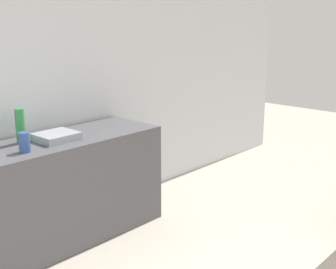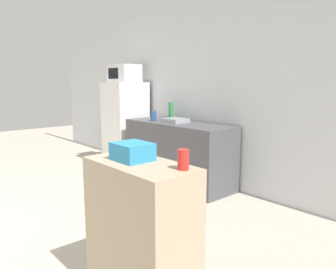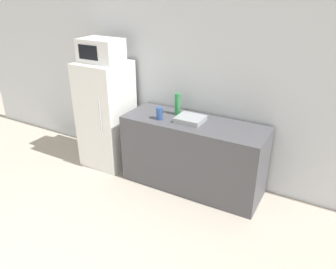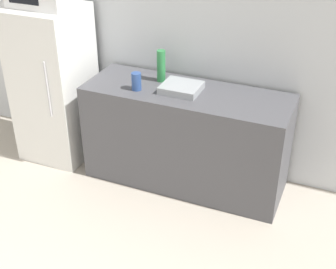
{
  "view_description": "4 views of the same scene",
  "coord_description": "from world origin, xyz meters",
  "views": [
    {
      "loc": [
        -1.94,
        -0.2,
        1.9
      ],
      "look_at": [
        0.77,
        2.29,
        0.95
      ],
      "focal_mm": 50.0,
      "sensor_mm": 36.0,
      "label": 1
    },
    {
      "loc": [
        3.64,
        -0.25,
        1.48
      ],
      "look_at": [
        0.73,
        2.32,
        0.86
      ],
      "focal_mm": 35.0,
      "sensor_mm": 36.0,
      "label": 2
    },
    {
      "loc": [
        1.71,
        -0.33,
        2.42
      ],
      "look_at": [
        0.43,
        1.95,
        1.2
      ],
      "focal_mm": 35.0,
      "sensor_mm": 36.0,
      "label": 3
    },
    {
      "loc": [
        1.45,
        -0.35,
        2.56
      ],
      "look_at": [
        0.43,
        2.05,
        1.03
      ],
      "focal_mm": 50.0,
      "sensor_mm": 36.0,
      "label": 4
    }
  ],
  "objects": [
    {
      "name": "counter",
      "position": [
        0.21,
        2.98,
        0.45
      ],
      "size": [
        1.77,
        0.62,
        0.9
      ],
      "primitive_type": "cube",
      "color": "#4C4C51",
      "rests_on": "ground_plane"
    },
    {
      "name": "sink_basin",
      "position": [
        0.16,
        2.97,
        0.93
      ],
      "size": [
        0.32,
        0.29,
        0.06
      ],
      "primitive_type": "cube",
      "color": "#9EA3A8",
      "rests_on": "counter"
    },
    {
      "name": "bottle_short",
      "position": [
        -0.2,
        2.85,
        0.97
      ],
      "size": [
        0.08,
        0.08,
        0.15
      ],
      "primitive_type": "cylinder",
      "color": "#2D4C8C",
      "rests_on": "counter"
    },
    {
      "name": "refrigerator",
      "position": [
        -1.13,
        2.95,
        0.74
      ],
      "size": [
        0.62,
        0.64,
        1.48
      ],
      "color": "white",
      "rests_on": "ground_plane"
    },
    {
      "name": "bottle_tall",
      "position": [
        -0.08,
        3.09,
        1.04
      ],
      "size": [
        0.07,
        0.07,
        0.28
      ],
      "primitive_type": "cylinder",
      "color": "#2D7F42",
      "rests_on": "counter"
    },
    {
      "name": "wall_back",
      "position": [
        0.0,
        3.34,
        1.3
      ],
      "size": [
        8.0,
        0.06,
        2.6
      ],
      "primitive_type": "cube",
      "color": "silver",
      "rests_on": "ground_plane"
    }
  ]
}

